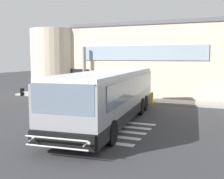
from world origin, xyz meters
The scene contains 9 objects.
ground_plane centered at (0.00, 0.00, -0.01)m, with size 80.00×90.00×0.02m, color #353538.
bay_paint_stripes centered at (2.00, -4.20, 0.00)m, with size 4.40×3.96×0.01m.
terminal_building centered at (-0.66, 11.52, 3.17)m, with size 18.26×13.80×6.36m.
boarding_curb centered at (0.00, 4.80, 0.07)m, with size 20.46×2.00×0.15m, color #9E9B93.
entry_support_column centered at (-3.97, 5.40, 2.24)m, with size 0.28×0.28×4.19m, color slate.
bus_main_foreground centered at (1.80, -2.65, 1.33)m, with size 3.62×11.78×2.70m.
passenger_near_column centered at (-3.17, 4.46, 1.08)m, with size 0.58×0.28×1.68m.
passenger_by_doorway centered at (-2.31, 4.27, 1.08)m, with size 0.52×0.38×1.68m.
safety_bollard_yellow centered at (2.52, 3.60, 0.45)m, with size 0.18×0.18×0.90m, color yellow.
Camera 1 is at (7.32, -16.00, 3.40)m, focal length 44.40 mm.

